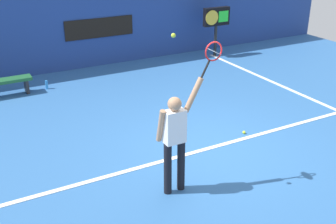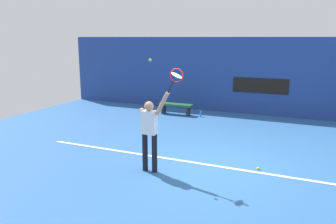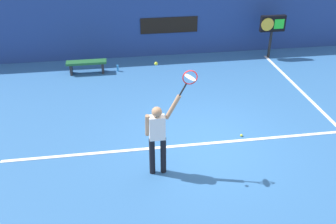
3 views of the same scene
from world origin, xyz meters
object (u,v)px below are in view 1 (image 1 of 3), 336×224
at_px(tennis_player, 175,137).
at_px(tennis_racket, 213,53).
at_px(court_bench, 4,84).
at_px(water_bottle, 47,85).
at_px(spare_ball, 244,132).
at_px(scoreboard_clock, 216,19).
at_px(tennis_ball, 173,35).

bearing_deg(tennis_player, tennis_racket, -0.37).
distance_m(tennis_player, court_bench, 6.17).
relative_size(water_bottle, spare_ball, 3.53).
bearing_deg(scoreboard_clock, tennis_player, -129.04).
relative_size(tennis_player, water_bottle, 8.10).
xyz_separation_m(scoreboard_clock, court_bench, (-6.95, -0.49, -0.93)).
xyz_separation_m(tennis_ball, scoreboard_clock, (5.15, 6.29, -1.35)).
relative_size(tennis_racket, court_bench, 0.44).
xyz_separation_m(tennis_ball, spare_ball, (2.34, 1.06, -2.59)).
bearing_deg(tennis_racket, tennis_ball, 174.11).
xyz_separation_m(tennis_ball, court_bench, (-1.79, 5.81, -2.29)).
xyz_separation_m(tennis_player, scoreboard_clock, (5.16, 6.36, 0.26)).
bearing_deg(tennis_player, water_bottle, 96.95).
bearing_deg(water_bottle, scoreboard_clock, 4.75).
xyz_separation_m(tennis_player, spare_ball, (2.34, 1.12, -0.98)).
relative_size(tennis_ball, spare_ball, 1.00).
xyz_separation_m(court_bench, spare_ball, (4.13, -4.75, -0.30)).
bearing_deg(scoreboard_clock, water_bottle, -175.25).
bearing_deg(tennis_player, tennis_ball, 89.07).
height_order(tennis_racket, water_bottle, tennis_racket).
relative_size(tennis_ball, water_bottle, 0.28).
distance_m(tennis_ball, scoreboard_clock, 8.25).
bearing_deg(water_bottle, spare_ball, -57.26).
distance_m(tennis_racket, tennis_ball, 0.74).
height_order(tennis_racket, scoreboard_clock, tennis_racket).
bearing_deg(tennis_ball, scoreboard_clock, 50.68).
bearing_deg(spare_ball, tennis_racket, -146.32).
bearing_deg(spare_ball, tennis_ball, -155.71).
bearing_deg(tennis_racket, water_bottle, 103.13).
bearing_deg(spare_ball, scoreboard_clock, 61.74).
xyz_separation_m(court_bench, water_bottle, (1.08, 0.00, -0.22)).
bearing_deg(tennis_racket, court_bench, 112.60).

